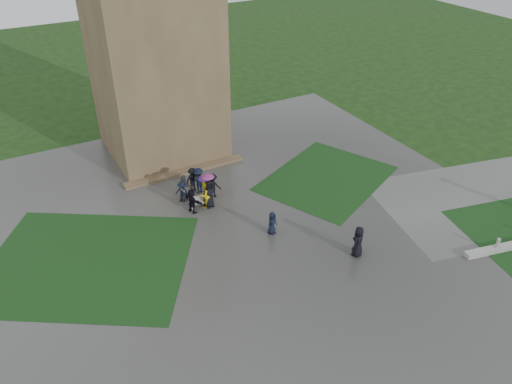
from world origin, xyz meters
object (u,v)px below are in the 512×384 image
pedestrian_mid (272,223)px  pedestrian_near (358,241)px  tower (152,33)px  bench (199,202)px

pedestrian_mid → pedestrian_near: (3.20, -4.07, 0.21)m
tower → pedestrian_mid: bearing=-82.2°
bench → pedestrian_mid: (2.71, -4.72, 0.35)m
tower → pedestrian_mid: tower is taller
pedestrian_mid → tower: bearing=78.2°
tower → pedestrian_near: size_ratio=9.52×
tower → pedestrian_near: (5.07, -17.72, -8.03)m
pedestrian_mid → pedestrian_near: pedestrian_near is taller
tower → pedestrian_mid: (1.87, -13.65, -8.24)m
bench → pedestrian_near: pedestrian_near is taller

